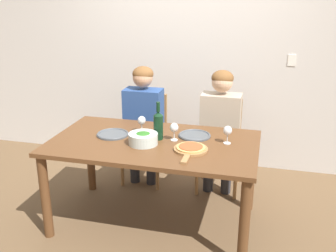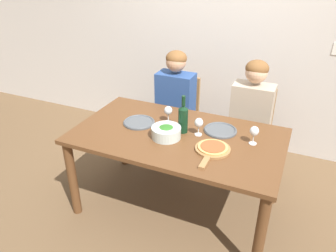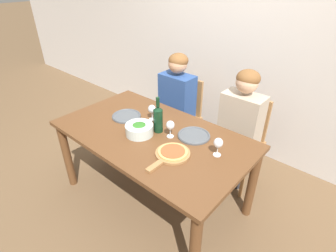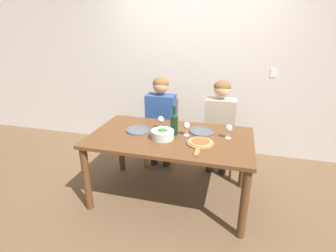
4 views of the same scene
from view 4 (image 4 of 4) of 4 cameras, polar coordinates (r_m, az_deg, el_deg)
The scene contains 15 objects.
ground_plane at distance 3.16m, azimuth 0.50°, elevation -15.04°, with size 40.00×40.00×0.00m, color brown.
back_wall at distance 3.97m, azimuth 5.88°, elevation 13.61°, with size 10.00×0.06×2.70m.
dining_table at distance 2.82m, azimuth 0.54°, elevation -4.17°, with size 1.71×0.97×0.77m.
chair_left at distance 3.70m, azimuth -1.11°, elevation -0.48°, with size 0.42×0.42×0.91m.
chair_right at distance 3.58m, azimuth 11.07°, elevation -1.68°, with size 0.42×0.42×0.91m.
person_woman at distance 3.52m, azimuth -1.63°, elevation 2.64°, with size 0.47×0.51×1.24m.
person_man at distance 3.39m, azimuth 11.21°, elevation 1.49°, with size 0.47×0.51×1.24m.
wine_bottle at distance 2.78m, azimuth 1.35°, elevation 0.61°, with size 0.08×0.08×0.32m.
broccoli_bowl at distance 2.70m, azimuth -1.19°, elevation -1.80°, with size 0.24×0.24×0.10m.
dinner_plate_left at distance 2.93m, azimuth -6.46°, elevation -0.89°, with size 0.27×0.27×0.02m.
dinner_plate_right at distance 2.90m, azimuth 7.40°, elevation -1.16°, with size 0.27×0.27×0.02m.
pizza_on_board at distance 2.60m, azimuth 7.03°, elevation -3.69°, with size 0.27×0.41×0.04m.
wine_glass_left at distance 2.93m, azimuth -1.58°, elevation 1.27°, with size 0.07×0.07×0.15m.
wine_glass_right at distance 2.75m, azimuth 13.11°, elevation -0.63°, with size 0.07×0.07×0.15m.
wine_glass_centre at distance 2.76m, azimuth 4.07°, elevation -0.06°, with size 0.07×0.07×0.15m.
Camera 4 is at (0.64, -2.47, 1.87)m, focal length 28.00 mm.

